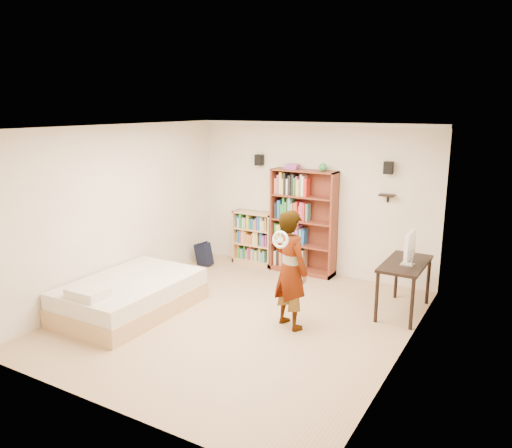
{
  "coord_description": "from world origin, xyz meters",
  "views": [
    {
      "loc": [
        3.5,
        -5.63,
        2.98
      ],
      "look_at": [
        -0.08,
        0.6,
        1.27
      ],
      "focal_mm": 35.0,
      "sensor_mm": 36.0,
      "label": 1
    }
  ],
  "objects_px": {
    "computer_desk": "(404,288)",
    "daybed": "(130,292)",
    "low_bookshelf": "(254,238)",
    "tall_bookshelf": "(303,222)",
    "person": "(290,270)"
  },
  "relations": [
    {
      "from": "low_bookshelf",
      "to": "daybed",
      "type": "xyz_separation_m",
      "value": [
        -0.42,
        -2.91,
        -0.2
      ]
    },
    {
      "from": "tall_bookshelf",
      "to": "low_bookshelf",
      "type": "relative_size",
      "value": 1.86
    },
    {
      "from": "daybed",
      "to": "computer_desk",
      "type": "bearing_deg",
      "value": 29.28
    },
    {
      "from": "computer_desk",
      "to": "person",
      "type": "distance_m",
      "value": 1.81
    },
    {
      "from": "computer_desk",
      "to": "daybed",
      "type": "bearing_deg",
      "value": -150.72
    },
    {
      "from": "tall_bookshelf",
      "to": "low_bookshelf",
      "type": "bearing_deg",
      "value": 178.81
    },
    {
      "from": "tall_bookshelf",
      "to": "person",
      "type": "height_order",
      "value": "tall_bookshelf"
    },
    {
      "from": "computer_desk",
      "to": "daybed",
      "type": "height_order",
      "value": "computer_desk"
    },
    {
      "from": "low_bookshelf",
      "to": "daybed",
      "type": "bearing_deg",
      "value": -98.22
    },
    {
      "from": "person",
      "to": "tall_bookshelf",
      "type": "bearing_deg",
      "value": -45.88
    },
    {
      "from": "tall_bookshelf",
      "to": "low_bookshelf",
      "type": "distance_m",
      "value": 1.13
    },
    {
      "from": "tall_bookshelf",
      "to": "daybed",
      "type": "bearing_deg",
      "value": -116.82
    },
    {
      "from": "computer_desk",
      "to": "tall_bookshelf",
      "type": "bearing_deg",
      "value": 155.73
    },
    {
      "from": "low_bookshelf",
      "to": "person",
      "type": "xyz_separation_m",
      "value": [
        1.85,
        -2.19,
        0.32
      ]
    },
    {
      "from": "tall_bookshelf",
      "to": "person",
      "type": "relative_size",
      "value": 1.15
    }
  ]
}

